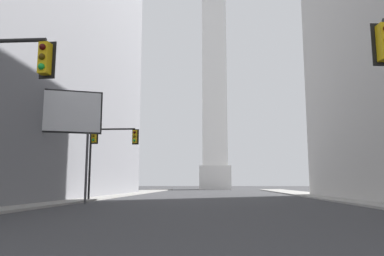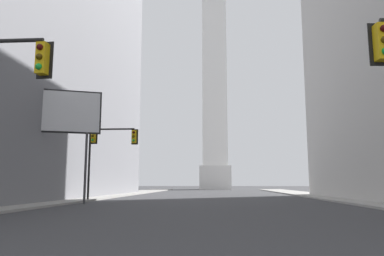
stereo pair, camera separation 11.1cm
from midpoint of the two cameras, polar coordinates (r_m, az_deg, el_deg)
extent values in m
cube|color=gray|center=(36.96, -17.16, -10.26)|extent=(5.00, 107.48, 0.15)
cube|color=gray|center=(36.51, 23.14, -9.99)|extent=(5.00, 107.48, 0.15)
cube|color=silver|center=(91.86, 3.55, -7.57)|extent=(7.50, 7.50, 5.65)
cube|color=white|center=(97.11, 3.39, 10.56)|extent=(6.00, 6.00, 54.81)
cube|color=#E5B20F|center=(13.89, -21.72, 9.81)|extent=(0.36, 0.36, 1.10)
cube|color=black|center=(14.04, -21.35, 9.60)|extent=(0.58, 0.07, 1.32)
sphere|color=#410907|center=(13.85, -22.04, 11.38)|extent=(0.22, 0.22, 0.22)
sphere|color=#483506|center=(13.74, -22.12, 10.04)|extent=(0.22, 0.22, 0.22)
sphere|color=green|center=(13.64, -22.20, 8.68)|extent=(0.22, 0.22, 0.22)
cylinder|color=black|center=(33.24, -15.40, -5.34)|extent=(0.18, 0.18, 6.23)
cylinder|color=#262626|center=(33.24, -15.61, -10.62)|extent=(0.40, 0.40, 0.10)
cube|color=#E5B20F|center=(33.35, -14.77, -1.21)|extent=(0.36, 0.36, 1.10)
cube|color=black|center=(33.52, -14.66, -1.25)|extent=(0.58, 0.06, 1.32)
sphere|color=#410907|center=(33.22, -14.87, -0.59)|extent=(0.22, 0.22, 0.22)
sphere|color=#483506|center=(33.18, -14.89, -1.17)|extent=(0.22, 0.22, 0.22)
sphere|color=green|center=(33.14, -14.91, -1.75)|extent=(0.22, 0.22, 0.22)
cylinder|color=black|center=(32.94, -12.03, -0.16)|extent=(3.85, 0.14, 0.14)
sphere|color=black|center=(33.53, -15.20, -0.19)|extent=(0.18, 0.18, 0.18)
cube|color=#E5B20F|center=(32.38, -8.79, -1.31)|extent=(0.36, 0.36, 1.10)
cube|color=black|center=(32.55, -8.70, -1.35)|extent=(0.58, 0.06, 1.32)
sphere|color=#410907|center=(32.24, -8.87, -0.66)|extent=(0.22, 0.22, 0.22)
sphere|color=#483506|center=(32.20, -8.88, -1.26)|extent=(0.22, 0.22, 0.22)
sphere|color=green|center=(32.16, -8.89, -1.87)|extent=(0.22, 0.22, 0.22)
cube|color=#E5B20F|center=(12.51, 27.04, 11.56)|extent=(0.37, 0.37, 1.10)
cube|color=black|center=(12.65, 26.65, 11.30)|extent=(0.58, 0.08, 1.32)
cylinder|color=#3F3F42|center=(29.28, -23.98, -5.45)|extent=(0.18, 0.18, 5.31)
cylinder|color=#3F3F42|center=(29.03, -15.90, -5.83)|extent=(0.18, 0.18, 5.31)
cube|color=silver|center=(29.54, -19.55, 2.44)|extent=(5.58, 2.25, 3.03)
cube|color=black|center=(29.54, -19.55, 2.44)|extent=(5.76, 2.22, 3.27)
camera|label=1|loc=(0.06, -90.04, 0.01)|focal=35.00mm
camera|label=2|loc=(0.06, 89.96, -0.01)|focal=35.00mm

